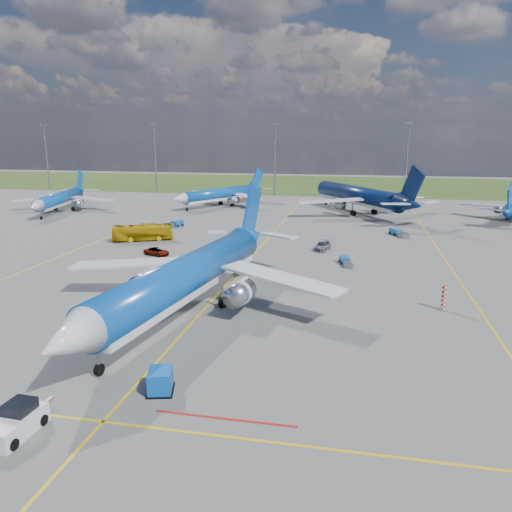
% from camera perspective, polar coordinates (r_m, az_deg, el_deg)
% --- Properties ---
extents(ground, '(400.00, 400.00, 0.00)m').
position_cam_1_polar(ground, '(53.53, -6.87, -7.07)').
color(ground, '#5C5C59').
rests_on(ground, ground).
extents(grass_strip, '(400.00, 80.00, 0.01)m').
position_cam_1_polar(grass_strip, '(198.97, 6.91, 8.13)').
color(grass_strip, '#2D4719').
rests_on(grass_strip, ground).
extents(taxiway_lines, '(60.25, 160.00, 0.02)m').
position_cam_1_polar(taxiway_lines, '(79.08, -0.46, -0.13)').
color(taxiway_lines, yellow).
rests_on(taxiway_lines, ground).
extents(floodlight_masts, '(202.20, 0.50, 22.70)m').
position_cam_1_polar(floodlight_masts, '(157.65, 9.49, 11.20)').
color(floodlight_masts, slate).
rests_on(floodlight_masts, ground).
extents(warning_post, '(0.50, 0.50, 3.00)m').
position_cam_1_polar(warning_post, '(58.89, 20.67, -4.40)').
color(warning_post, red).
rests_on(warning_post, ground).
extents(bg_jet_nw, '(33.93, 40.55, 9.37)m').
position_cam_1_polar(bg_jet_nw, '(135.57, -21.38, 4.73)').
color(bg_jet_nw, '#0B49A4').
rests_on(bg_jet_nw, ground).
extents(bg_jet_nnw, '(41.19, 44.34, 9.32)m').
position_cam_1_polar(bg_jet_nnw, '(136.69, -4.11, 5.70)').
color(bg_jet_nnw, '#0B49A4').
rests_on(bg_jet_nnw, ground).
extents(bg_jet_n, '(56.63, 60.30, 12.62)m').
position_cam_1_polar(bg_jet_n, '(126.65, 11.43, 4.83)').
color(bg_jet_n, '#071942').
rests_on(bg_jet_n, ground).
extents(main_airliner, '(41.67, 51.03, 12.16)m').
position_cam_1_polar(main_airliner, '(55.24, -7.75, -6.44)').
color(main_airliner, '#0B49A4').
rests_on(main_airliner, ground).
extents(pushback_tug, '(2.41, 5.95, 2.00)m').
position_cam_1_polar(pushback_tug, '(37.36, -25.77, -16.73)').
color(pushback_tug, silver).
rests_on(pushback_tug, ground).
extents(uld_container, '(2.22, 2.53, 1.72)m').
position_cam_1_polar(uld_container, '(39.35, -10.88, -13.83)').
color(uld_container, '#0C50B0').
rests_on(uld_container, ground).
extents(apron_bus, '(10.96, 6.99, 3.04)m').
position_cam_1_polar(apron_bus, '(93.57, -12.87, 2.64)').
color(apron_bus, '#C0950B').
rests_on(apron_bus, ground).
extents(service_car_a, '(2.41, 3.86, 1.23)m').
position_cam_1_polar(service_car_a, '(74.30, -9.02, -0.73)').
color(service_car_a, '#999999').
rests_on(service_car_a, ground).
extents(service_car_b, '(4.84, 3.49, 1.22)m').
position_cam_1_polar(service_car_b, '(81.77, -11.27, 0.50)').
color(service_car_b, '#999999').
rests_on(service_car_b, ground).
extents(service_car_c, '(3.01, 5.18, 1.41)m').
position_cam_1_polar(service_car_c, '(84.78, 7.59, 1.18)').
color(service_car_c, '#999999').
rests_on(service_car_c, ground).
extents(baggage_tug_w, '(2.06, 4.60, 1.00)m').
position_cam_1_polar(baggage_tug_w, '(75.59, 10.21, -0.64)').
color(baggage_tug_w, '#17468E').
rests_on(baggage_tug_w, ground).
extents(baggage_tug_c, '(2.67, 5.58, 1.21)m').
position_cam_1_polar(baggage_tug_c, '(106.26, -9.34, 3.57)').
color(baggage_tug_c, '#184D92').
rests_on(baggage_tug_c, ground).
extents(baggage_tug_e, '(3.55, 5.54, 1.22)m').
position_cam_1_polar(baggage_tug_e, '(99.58, 15.98, 2.55)').
color(baggage_tug_e, '#1A63A1').
rests_on(baggage_tug_e, ground).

